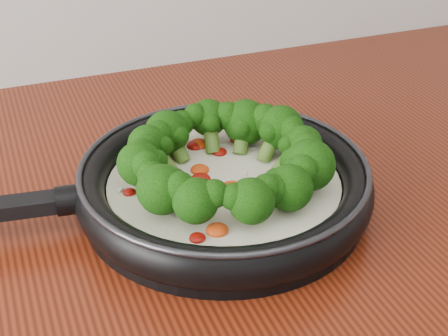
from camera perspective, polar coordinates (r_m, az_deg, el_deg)
name	(u,v)px	position (r m, az deg, el deg)	size (l,w,h in m)	color
skillet	(222,178)	(0.72, -0.16, -0.90)	(0.53, 0.36, 0.10)	black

